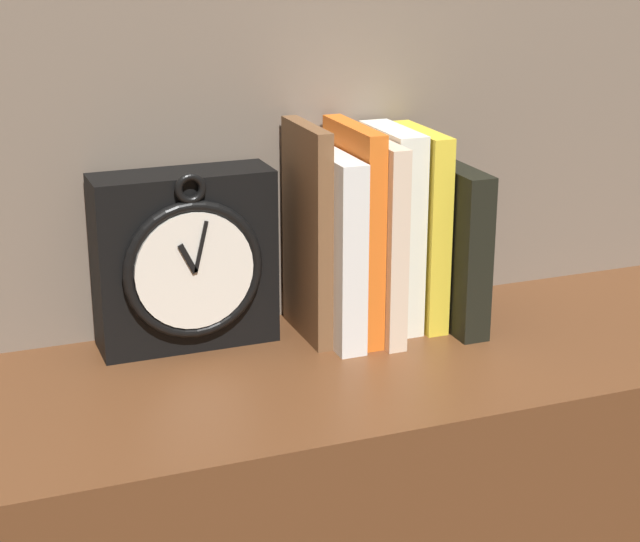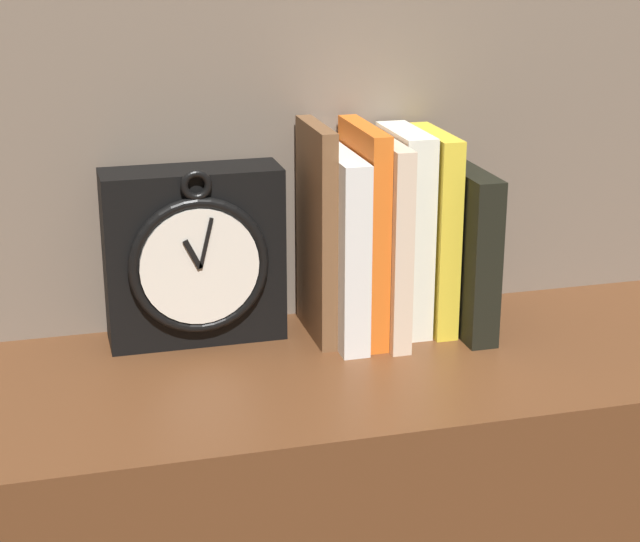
{
  "view_description": "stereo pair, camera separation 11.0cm",
  "coord_description": "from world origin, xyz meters",
  "px_view_note": "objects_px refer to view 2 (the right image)",
  "views": [
    {
      "loc": [
        -0.38,
        -0.98,
        1.22
      ],
      "look_at": [
        0.0,
        0.0,
        0.86
      ],
      "focal_mm": 60.0,
      "sensor_mm": 36.0,
      "label": 1
    },
    {
      "loc": [
        -0.27,
        -1.01,
        1.22
      ],
      "look_at": [
        0.0,
        0.0,
        0.86
      ],
      "focal_mm": 60.0,
      "sensor_mm": 36.0,
      "label": 2
    }
  ],
  "objects_px": {
    "book_slot0_brown": "(316,232)",
    "book_slot4_white": "(404,230)",
    "book_slot5_yellow": "(432,230)",
    "book_slot2_orange": "(363,232)",
    "clock": "(195,256)",
    "book_slot6_black": "(462,248)",
    "book_slot1_white": "(340,247)",
    "book_slot3_cream": "(383,238)"
  },
  "relations": [
    {
      "from": "clock",
      "to": "book_slot3_cream",
      "type": "relative_size",
      "value": 0.91
    },
    {
      "from": "clock",
      "to": "book_slot4_white",
      "type": "distance_m",
      "value": 0.24
    },
    {
      "from": "book_slot2_orange",
      "to": "book_slot4_white",
      "type": "relative_size",
      "value": 1.04
    },
    {
      "from": "book_slot3_cream",
      "to": "book_slot6_black",
      "type": "height_order",
      "value": "book_slot3_cream"
    },
    {
      "from": "book_slot3_cream",
      "to": "book_slot4_white",
      "type": "height_order",
      "value": "book_slot4_white"
    },
    {
      "from": "book_slot3_cream",
      "to": "clock",
      "type": "bearing_deg",
      "value": 170.6
    },
    {
      "from": "book_slot0_brown",
      "to": "book_slot3_cream",
      "type": "relative_size",
      "value": 1.08
    },
    {
      "from": "book_slot1_white",
      "to": "book_slot2_orange",
      "type": "relative_size",
      "value": 0.88
    },
    {
      "from": "book_slot1_white",
      "to": "book_slot2_orange",
      "type": "distance_m",
      "value": 0.03
    },
    {
      "from": "book_slot3_cream",
      "to": "book_slot4_white",
      "type": "bearing_deg",
      "value": 28.45
    },
    {
      "from": "clock",
      "to": "book_slot1_white",
      "type": "distance_m",
      "value": 0.16
    },
    {
      "from": "book_slot0_brown",
      "to": "book_slot6_black",
      "type": "bearing_deg",
      "value": -6.42
    },
    {
      "from": "book_slot4_white",
      "to": "book_slot1_white",
      "type": "bearing_deg",
      "value": -170.18
    },
    {
      "from": "book_slot0_brown",
      "to": "clock",
      "type": "bearing_deg",
      "value": 171.86
    },
    {
      "from": "book_slot2_orange",
      "to": "book_slot4_white",
      "type": "bearing_deg",
      "value": 11.33
    },
    {
      "from": "book_slot1_white",
      "to": "book_slot6_black",
      "type": "xyz_separation_m",
      "value": [
        0.14,
        -0.01,
        -0.01
      ]
    },
    {
      "from": "book_slot0_brown",
      "to": "book_slot5_yellow",
      "type": "distance_m",
      "value": 0.14
    },
    {
      "from": "book_slot0_brown",
      "to": "book_slot4_white",
      "type": "xyz_separation_m",
      "value": [
        0.1,
        0.0,
        -0.01
      ]
    },
    {
      "from": "book_slot1_white",
      "to": "book_slot4_white",
      "type": "distance_m",
      "value": 0.08
    },
    {
      "from": "book_slot2_orange",
      "to": "book_slot5_yellow",
      "type": "xyz_separation_m",
      "value": [
        0.09,
        0.01,
        -0.01
      ]
    },
    {
      "from": "clock",
      "to": "book_slot0_brown",
      "type": "relative_size",
      "value": 0.84
    },
    {
      "from": "book_slot5_yellow",
      "to": "book_slot6_black",
      "type": "bearing_deg",
      "value": -27.88
    },
    {
      "from": "book_slot5_yellow",
      "to": "book_slot1_white",
      "type": "bearing_deg",
      "value": -174.68
    },
    {
      "from": "clock",
      "to": "book_slot0_brown",
      "type": "distance_m",
      "value": 0.14
    },
    {
      "from": "clock",
      "to": "book_slot5_yellow",
      "type": "bearing_deg",
      "value": -4.54
    },
    {
      "from": "book_slot3_cream",
      "to": "book_slot2_orange",
      "type": "bearing_deg",
      "value": 165.0
    },
    {
      "from": "book_slot2_orange",
      "to": "book_slot4_white",
      "type": "height_order",
      "value": "book_slot2_orange"
    },
    {
      "from": "book_slot3_cream",
      "to": "book_slot5_yellow",
      "type": "bearing_deg",
      "value": 11.6
    },
    {
      "from": "book_slot4_white",
      "to": "book_slot3_cream",
      "type": "bearing_deg",
      "value": -151.55
    },
    {
      "from": "book_slot0_brown",
      "to": "book_slot6_black",
      "type": "relative_size",
      "value": 1.29
    },
    {
      "from": "book_slot0_brown",
      "to": "book_slot2_orange",
      "type": "xyz_separation_m",
      "value": [
        0.05,
        -0.01,
        -0.0
      ]
    },
    {
      "from": "book_slot4_white",
      "to": "book_slot2_orange",
      "type": "bearing_deg",
      "value": -168.67
    },
    {
      "from": "clock",
      "to": "book_slot1_white",
      "type": "xyz_separation_m",
      "value": [
        0.16,
        -0.03,
        0.01
      ]
    },
    {
      "from": "clock",
      "to": "book_slot3_cream",
      "type": "xyz_separation_m",
      "value": [
        0.21,
        -0.03,
        0.01
      ]
    },
    {
      "from": "book_slot1_white",
      "to": "book_slot6_black",
      "type": "distance_m",
      "value": 0.15
    },
    {
      "from": "book_slot3_cream",
      "to": "book_slot5_yellow",
      "type": "xyz_separation_m",
      "value": [
        0.06,
        0.01,
        0.0
      ]
    },
    {
      "from": "book_slot2_orange",
      "to": "book_slot1_white",
      "type": "bearing_deg",
      "value": -173.0
    },
    {
      "from": "clock",
      "to": "book_slot4_white",
      "type": "xyz_separation_m",
      "value": [
        0.24,
        -0.02,
        0.02
      ]
    },
    {
      "from": "book_slot2_orange",
      "to": "book_slot3_cream",
      "type": "height_order",
      "value": "book_slot2_orange"
    },
    {
      "from": "book_slot1_white",
      "to": "book_slot5_yellow",
      "type": "xyz_separation_m",
      "value": [
        0.11,
        0.01,
        0.01
      ]
    },
    {
      "from": "clock",
      "to": "book_slot6_black",
      "type": "bearing_deg",
      "value": -7.18
    },
    {
      "from": "clock",
      "to": "book_slot6_black",
      "type": "distance_m",
      "value": 0.31
    }
  ]
}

